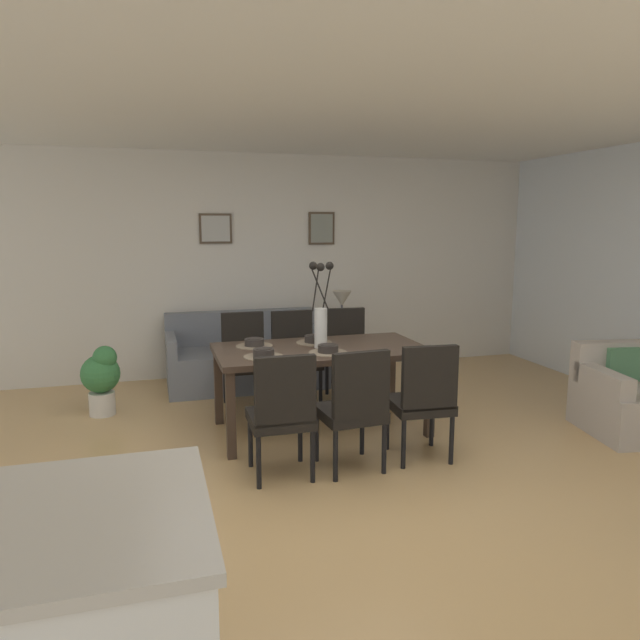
% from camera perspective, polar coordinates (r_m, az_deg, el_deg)
% --- Properties ---
extents(ground_plane, '(9.00, 9.00, 0.00)m').
position_cam_1_polar(ground_plane, '(4.24, 1.22, -15.66)').
color(ground_plane, tan).
extents(back_wall_panel, '(9.00, 0.10, 2.60)m').
position_cam_1_polar(back_wall_panel, '(7.02, -6.79, 5.33)').
color(back_wall_panel, silver).
rests_on(back_wall_panel, ground).
extents(ceiling_panel, '(9.00, 7.20, 0.08)m').
position_cam_1_polar(ceiling_panel, '(4.30, -0.37, 20.75)').
color(ceiling_panel, white).
extents(dining_table, '(1.80, 0.95, 0.74)m').
position_cam_1_polar(dining_table, '(5.04, 0.07, -3.55)').
color(dining_table, '#3D2D23').
rests_on(dining_table, ground).
extents(dining_chair_near_left, '(0.45, 0.45, 0.92)m').
position_cam_1_polar(dining_chair_near_left, '(4.12, -3.71, -8.75)').
color(dining_chair_near_left, black).
rests_on(dining_chair_near_left, ground).
extents(dining_chair_near_right, '(0.44, 0.44, 0.92)m').
position_cam_1_polar(dining_chair_near_right, '(5.82, -7.38, -3.39)').
color(dining_chair_near_right, black).
rests_on(dining_chair_near_right, ground).
extents(dining_chair_far_left, '(0.47, 0.47, 0.92)m').
position_cam_1_polar(dining_chair_far_left, '(4.24, 3.37, -8.21)').
color(dining_chair_far_left, black).
rests_on(dining_chair_far_left, ground).
extents(dining_chair_far_right, '(0.45, 0.45, 0.92)m').
position_cam_1_polar(dining_chair_far_right, '(5.88, -2.48, -3.19)').
color(dining_chair_far_right, black).
rests_on(dining_chair_far_right, ground).
extents(dining_chair_mid_left, '(0.47, 0.47, 0.92)m').
position_cam_1_polar(dining_chair_mid_left, '(4.49, 10.08, -7.34)').
color(dining_chair_mid_left, black).
rests_on(dining_chair_mid_left, ground).
extents(dining_chair_mid_right, '(0.47, 0.47, 0.92)m').
position_cam_1_polar(dining_chair_mid_right, '(6.05, 2.68, -2.82)').
color(dining_chair_mid_right, black).
rests_on(dining_chair_mid_right, ground).
extents(centerpiece_vase, '(0.21, 0.23, 0.73)m').
position_cam_1_polar(centerpiece_vase, '(4.97, 0.08, 0.49)').
color(centerpiece_vase, silver).
rests_on(centerpiece_vase, dining_table).
extents(placemat_near_left, '(0.32, 0.32, 0.01)m').
position_cam_1_polar(placemat_near_left, '(4.69, -5.54, -3.58)').
color(placemat_near_left, '#7F705B').
rests_on(placemat_near_left, dining_table).
extents(bowl_near_left, '(0.17, 0.17, 0.07)m').
position_cam_1_polar(bowl_near_left, '(4.68, -5.54, -3.14)').
color(bowl_near_left, '#2D2826').
rests_on(bowl_near_left, dining_table).
extents(placemat_near_right, '(0.32, 0.32, 0.01)m').
position_cam_1_polar(placemat_near_right, '(5.10, -6.44, -2.53)').
color(placemat_near_right, '#7F705B').
rests_on(placemat_near_right, dining_table).
extents(bowl_near_right, '(0.17, 0.17, 0.07)m').
position_cam_1_polar(bowl_near_right, '(5.10, -6.45, -2.12)').
color(bowl_near_right, '#2D2826').
rests_on(bowl_near_right, dining_table).
extents(placemat_far_left, '(0.32, 0.32, 0.01)m').
position_cam_1_polar(placemat_far_left, '(4.82, 0.79, -3.19)').
color(placemat_far_left, '#7F705B').
rests_on(placemat_far_left, dining_table).
extents(bowl_far_left, '(0.17, 0.17, 0.07)m').
position_cam_1_polar(bowl_far_left, '(4.81, 0.79, -2.76)').
color(bowl_far_left, '#2D2826').
rests_on(bowl_far_left, dining_table).
extents(placemat_far_right, '(0.32, 0.32, 0.01)m').
position_cam_1_polar(placemat_far_right, '(5.22, -0.59, -2.20)').
color(placemat_far_right, '#7F705B').
rests_on(placemat_far_right, dining_table).
extents(bowl_far_right, '(0.17, 0.17, 0.07)m').
position_cam_1_polar(bowl_far_right, '(5.21, -0.59, -1.80)').
color(bowl_far_right, '#2D2826').
rests_on(bowl_far_right, dining_table).
extents(sofa, '(1.72, 0.84, 0.80)m').
position_cam_1_polar(sofa, '(6.61, -7.27, -3.90)').
color(sofa, slate).
rests_on(sofa, ground).
extents(side_table, '(0.36, 0.36, 0.52)m').
position_cam_1_polar(side_table, '(6.82, 2.12, -3.57)').
color(side_table, black).
rests_on(side_table, ground).
extents(table_lamp, '(0.22, 0.22, 0.51)m').
position_cam_1_polar(table_lamp, '(6.71, 2.16, 1.70)').
color(table_lamp, '#4C4C51').
rests_on(table_lamp, side_table).
extents(armchair, '(0.93, 0.93, 0.75)m').
position_cam_1_polar(armchair, '(5.76, 28.30, -6.91)').
color(armchair, '#ADA399').
rests_on(armchair, ground).
extents(framed_picture_left, '(0.37, 0.03, 0.34)m').
position_cam_1_polar(framed_picture_left, '(6.88, -10.18, 8.80)').
color(framed_picture_left, '#473828').
extents(framed_picture_center, '(0.32, 0.03, 0.39)m').
position_cam_1_polar(framed_picture_center, '(7.13, 0.15, 8.96)').
color(framed_picture_center, '#473828').
extents(potted_plant, '(0.36, 0.36, 0.67)m').
position_cam_1_polar(potted_plant, '(5.87, -20.61, -5.22)').
color(potted_plant, silver).
rests_on(potted_plant, ground).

